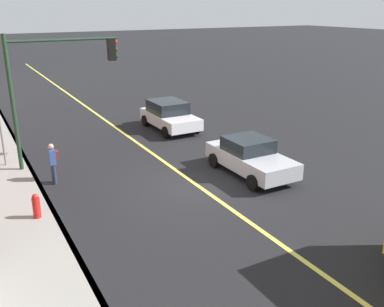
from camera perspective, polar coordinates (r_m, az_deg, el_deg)
The scene contains 10 objects.
ground at distance 16.09m, azimuth 0.54°, elevation -4.17°, with size 200.00×200.00×0.00m, color black.
sidewalk_slab at distance 14.34m, azimuth -22.83°, elevation -8.54°, with size 80.00×2.63×0.15m, color gray.
curb_edge at distance 14.46m, azimuth -17.96°, elevation -7.67°, with size 80.00×0.16×0.15m, color slate.
lane_stripe_center at distance 16.08m, azimuth 0.54°, elevation -4.15°, with size 80.00×0.16×0.01m, color #D8CC4C.
car_silver at distance 17.01m, azimuth 7.78°, elevation -0.41°, with size 4.07×1.93×1.44m.
car_white at distance 23.15m, azimuth -3.06°, elevation 5.16°, with size 4.05×2.01×1.51m.
pedestrian_with_backpack at distance 16.72m, azimuth -18.10°, elevation -0.91°, with size 0.38×0.37×1.57m.
traffic_light_mast at distance 17.85m, azimuth -17.73°, elevation 9.84°, with size 0.28×4.40×5.42m.
street_sign_post at distance 18.74m, azimuth -24.29°, elevation 3.33°, with size 0.60×0.08×3.07m.
fire_hydrant at distance 14.10m, azimuth -20.07°, elevation -6.87°, with size 0.24×0.24×0.94m.
Camera 1 is at (-12.85, 7.27, 6.39)m, focal length 39.86 mm.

